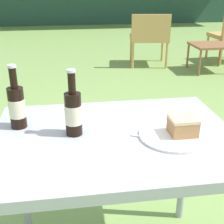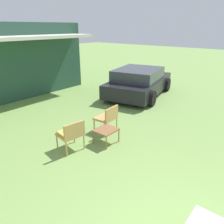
# 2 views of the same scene
# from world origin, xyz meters

# --- Properties ---
(wicker_chair_cushioned) EXTENTS (0.63, 0.57, 0.78)m
(wicker_chair_cushioned) POSITION_xyz_m (1.08, 3.57, 0.47)
(wicker_chair_cushioned) COLOR tan
(wicker_chair_cushioned) RESTS_ON ground_plane
(garden_side_table) EXTENTS (0.56, 0.49, 0.39)m
(garden_side_table) POSITION_xyz_m (1.88, 3.14, 0.35)
(garden_side_table) COLOR brown
(garden_side_table) RESTS_ON ground_plane
(patio_table) EXTENTS (0.92, 0.68, 0.71)m
(patio_table) POSITION_xyz_m (0.00, 0.00, 0.64)
(patio_table) COLOR #9EA3A8
(patio_table) RESTS_ON ground_plane
(cake_on_plate) EXTENTS (0.26, 0.26, 0.08)m
(cake_on_plate) POSITION_xyz_m (0.22, -0.05, 0.74)
(cake_on_plate) COLOR white
(cake_on_plate) RESTS_ON patio_table
(cola_bottle_near) EXTENTS (0.06, 0.06, 0.25)m
(cola_bottle_near) POSITION_xyz_m (-0.15, 0.03, 0.80)
(cola_bottle_near) COLOR black
(cola_bottle_near) RESTS_ON patio_table
(cola_bottle_far) EXTENTS (0.06, 0.06, 0.25)m
(cola_bottle_far) POSITION_xyz_m (-0.37, 0.12, 0.80)
(cola_bottle_far) COLOR black
(cola_bottle_far) RESTS_ON patio_table
(fork) EXTENTS (0.18, 0.09, 0.01)m
(fork) POSITION_xyz_m (0.14, -0.06, 0.72)
(fork) COLOR silver
(fork) RESTS_ON patio_table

